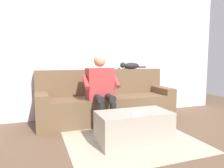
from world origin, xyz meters
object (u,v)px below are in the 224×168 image
object	(u,v)px
couch	(106,103)
person_solo_seated	(101,86)
remote_white	(137,113)
cat_on_backrest	(130,66)
coffee_table	(134,127)

from	to	relation	value
couch	person_solo_seated	world-z (taller)	person_solo_seated
remote_white	person_solo_seated	bearing A→B (deg)	124.79
person_solo_seated	remote_white	size ratio (longest dim) A/B	8.49
person_solo_seated	cat_on_backrest	world-z (taller)	person_solo_seated
couch	cat_on_backrest	bearing A→B (deg)	-158.14
coffee_table	person_solo_seated	bearing A→B (deg)	-75.75
coffee_table	couch	bearing A→B (deg)	-90.00
coffee_table	cat_on_backrest	size ratio (longest dim) A/B	1.72
coffee_table	person_solo_seated	xyz separation A→B (m)	(0.20, -0.79, 0.45)
person_solo_seated	cat_on_backrest	xyz separation A→B (m)	(-0.77, -0.55, 0.31)
remote_white	cat_on_backrest	bearing A→B (deg)	90.55
person_solo_seated	coffee_table	bearing A→B (deg)	104.25
couch	cat_on_backrest	xyz separation A→B (m)	(-0.57, -0.23, 0.65)
coffee_table	remote_white	world-z (taller)	remote_white
couch	cat_on_backrest	distance (m)	0.90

